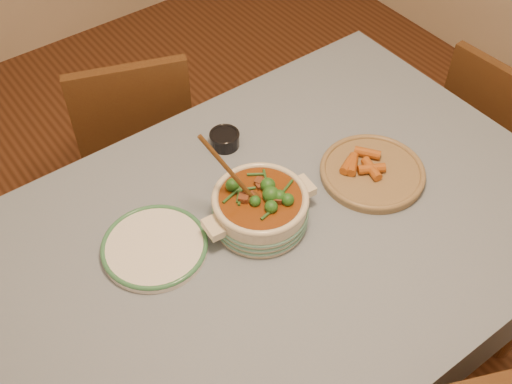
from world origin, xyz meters
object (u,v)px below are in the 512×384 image
Objects in this scene: white_plate at (155,247)px; fried_plate at (372,171)px; chair_far at (135,133)px; stew_casserole at (260,206)px; condiment_bowl at (225,139)px; chair_right at (494,134)px; dining_table at (262,258)px.

fried_plate is (0.62, -0.14, 0.01)m from white_plate.
stew_casserole is at bearing 108.44° from chair_far.
condiment_bowl is at bearing 72.45° from stew_casserole.
white_plate is at bearing 87.59° from chair_far.
condiment_bowl is at bearing 30.15° from white_plate.
fried_plate is at bearing 92.94° from chair_right.
white_plate is at bearing 151.73° from dining_table.
white_plate is at bearing 162.24° from stew_casserole.
dining_table is at bearing 90.53° from chair_right.
white_plate is at bearing -149.85° from condiment_bowl.
stew_casserole is (0.03, 0.04, 0.15)m from dining_table.
chair_far is (0.05, 0.83, -0.19)m from dining_table.
chair_right is (1.13, 0.07, -0.21)m from dining_table.
chair_right is (1.01, -0.27, -0.33)m from condiment_bowl.
dining_table is 0.40m from fried_plate.
condiment_bowl reaches higher than chair_right.
white_plate is (-0.24, 0.13, 0.10)m from dining_table.
fried_plate is 0.95m from chair_far.
chair_right is at bearing -15.11° from condiment_bowl.
dining_table is 0.85m from chair_far.
fried_plate is (0.38, -0.01, 0.11)m from dining_table.
stew_casserole is at bearing 88.32° from chair_right.
condiment_bowl is 0.43m from fried_plate.
chair_right is (1.08, -0.76, -0.03)m from chair_far.
chair_far reaches higher than fried_plate.
stew_casserole is 1.16m from chair_right.
white_plate is 0.64m from fried_plate.
fried_plate is at bearing -12.63° from white_plate.
stew_casserole is 0.31m from condiment_bowl.
fried_plate reaches higher than condiment_bowl.
dining_table is 5.33× the size of stew_casserole.
stew_casserole is at bearing -17.76° from white_plate.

